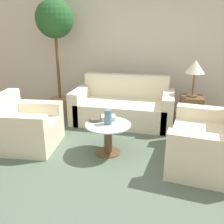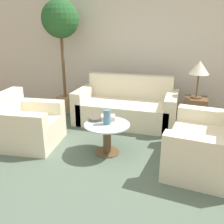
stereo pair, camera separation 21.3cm
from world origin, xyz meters
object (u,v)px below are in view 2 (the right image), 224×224
(vase, at_px, (107,117))
(book_stack, at_px, (108,118))
(table_lamp, at_px, (199,69))
(coffee_table, at_px, (107,134))
(armchair, at_px, (27,127))
(potted_plant, at_px, (61,31))
(bowl, at_px, (96,119))
(sofa_main, at_px, (127,107))
(loveseat, at_px, (210,147))

(vase, xyz_separation_m, book_stack, (-0.04, 0.16, -0.07))
(table_lamp, bearing_deg, coffee_table, -133.16)
(armchair, xyz_separation_m, book_stack, (1.26, 0.22, 0.20))
(potted_plant, xyz_separation_m, book_stack, (1.40, -1.40, -1.18))
(coffee_table, distance_m, bowl, 0.29)
(sofa_main, distance_m, book_stack, 1.18)
(sofa_main, relative_size, armchair, 1.99)
(loveseat, xyz_separation_m, bowl, (-1.60, 0.07, 0.19))
(coffee_table, relative_size, book_stack, 2.71)
(potted_plant, relative_size, vase, 10.77)
(armchair, distance_m, vase, 1.32)
(coffee_table, distance_m, vase, 0.27)
(armchair, relative_size, table_lamp, 1.47)
(sofa_main, xyz_separation_m, bowl, (-0.18, -1.22, 0.20))
(sofa_main, relative_size, coffee_table, 2.85)
(coffee_table, relative_size, bowl, 3.06)
(coffee_table, xyz_separation_m, potted_plant, (-1.44, 1.56, 1.37))
(loveseat, xyz_separation_m, potted_plant, (-2.83, 1.52, 1.38))
(book_stack, bearing_deg, loveseat, -20.57)
(bowl, height_order, book_stack, book_stack)
(coffee_table, relative_size, table_lamp, 1.02)
(vase, bearing_deg, coffee_table, 167.84)
(armchair, bearing_deg, sofa_main, -48.71)
(table_lamp, height_order, vase, table_lamp)
(loveseat, height_order, potted_plant, potted_plant)
(armchair, relative_size, vase, 4.47)
(armchair, relative_size, book_stack, 3.88)
(coffee_table, bearing_deg, bowl, 154.07)
(armchair, bearing_deg, bowl, -87.66)
(sofa_main, relative_size, loveseat, 1.36)
(table_lamp, distance_m, vase, 1.85)
(book_stack, bearing_deg, bowl, -177.53)
(armchair, height_order, coffee_table, armchair)
(coffee_table, bearing_deg, table_lamp, 46.84)
(potted_plant, height_order, book_stack, potted_plant)
(coffee_table, xyz_separation_m, vase, (0.00, -0.00, 0.27))
(loveseat, height_order, book_stack, loveseat)
(sofa_main, height_order, potted_plant, potted_plant)
(armchair, relative_size, coffee_table, 1.43)
(potted_plant, bearing_deg, sofa_main, -9.55)
(table_lamp, relative_size, vase, 3.05)
(loveseat, bearing_deg, bowl, -85.58)
(book_stack, bearing_deg, potted_plant, 119.36)
(potted_plant, relative_size, book_stack, 9.36)
(armchair, distance_m, book_stack, 1.29)
(sofa_main, xyz_separation_m, coffee_table, (0.02, -1.32, 0.01))
(bowl, bearing_deg, vase, -25.88)
(coffee_table, distance_m, table_lamp, 1.95)
(armchair, distance_m, loveseat, 2.68)
(vase, bearing_deg, table_lamp, 46.87)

